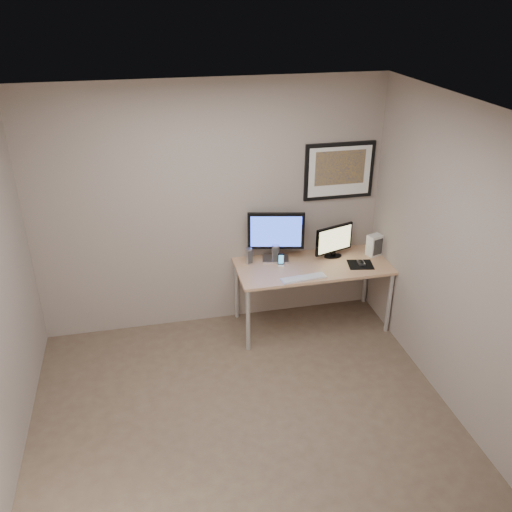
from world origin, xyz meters
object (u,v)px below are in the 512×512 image
object	(u,v)px
monitor_tv	(334,241)
keyboard	(303,278)
framed_art	(339,171)
speaker_right	(276,253)
monitor_large	(276,234)
fan_unit	(374,245)
phone_dock	(281,260)
desk	(313,270)
speaker_left	(249,256)

from	to	relation	value
monitor_tv	keyboard	world-z (taller)	monitor_tv
framed_art	keyboard	world-z (taller)	framed_art
speaker_right	monitor_tv	bearing A→B (deg)	7.38
monitor_large	speaker_right	bearing A→B (deg)	-92.31
framed_art	keyboard	xyz separation A→B (m)	(-0.53, -0.59, -0.88)
fan_unit	monitor_large	bearing A→B (deg)	155.43
phone_dock	fan_unit	world-z (taller)	fan_unit
phone_dock	keyboard	xyz separation A→B (m)	(0.15, -0.32, -0.06)
speaker_right	phone_dock	world-z (taller)	speaker_right
desk	monitor_large	world-z (taller)	monitor_large
speaker_right	phone_dock	distance (m)	0.11
monitor_tv	framed_art	bearing A→B (deg)	49.52
monitor_large	phone_dock	xyz separation A→B (m)	(0.02, -0.14, -0.23)
keyboard	monitor_large	bearing A→B (deg)	105.03
desk	speaker_right	distance (m)	0.43
framed_art	fan_unit	size ratio (longest dim) A/B	3.26
keyboard	monitor_tv	bearing A→B (deg)	35.73
framed_art	keyboard	size ratio (longest dim) A/B	1.63
phone_dock	fan_unit	bearing A→B (deg)	12.68
monitor_large	desk	bearing A→B (deg)	-16.41
phone_dock	monitor_large	bearing A→B (deg)	109.87
desk	speaker_left	size ratio (longest dim) A/B	9.27
framed_art	phone_dock	world-z (taller)	framed_art
desk	phone_dock	size ratio (longest dim) A/B	11.37
framed_art	speaker_right	world-z (taller)	framed_art
framed_art	fan_unit	bearing A→B (deg)	-33.94
framed_art	speaker_right	bearing A→B (deg)	-166.20
framed_art	desk	bearing A→B (deg)	-136.54
keyboard	fan_unit	xyz separation A→B (m)	(0.90, 0.35, 0.11)
speaker_right	phone_dock	size ratio (longest dim) A/B	1.39
monitor_tv	speaker_left	world-z (taller)	monitor_tv
desk	framed_art	world-z (taller)	framed_art
speaker_left	monitor_large	bearing A→B (deg)	-11.69
framed_art	speaker_right	distance (m)	1.08
keyboard	framed_art	bearing A→B (deg)	42.65
monitor_large	fan_unit	xyz separation A→B (m)	(1.07, -0.11, -0.18)
speaker_left	phone_dock	size ratio (longest dim) A/B	1.23
framed_art	keyboard	distance (m)	1.19
speaker_right	keyboard	xyz separation A→B (m)	(0.18, -0.42, -0.09)
framed_art	monitor_large	bearing A→B (deg)	-169.01
monitor_large	keyboard	world-z (taller)	monitor_large
phone_dock	framed_art	bearing A→B (deg)	33.08
monitor_tv	speaker_right	distance (m)	0.64
monitor_tv	speaker_right	xyz separation A→B (m)	(-0.63, 0.02, -0.09)
framed_art	keyboard	bearing A→B (deg)	-131.97
speaker_left	fan_unit	world-z (taller)	fan_unit
framed_art	monitor_large	xyz separation A→B (m)	(-0.70, -0.14, -0.59)
monitor_tv	speaker_left	size ratio (longest dim) A/B	2.57
monitor_large	fan_unit	distance (m)	1.09
monitor_large	speaker_right	distance (m)	0.20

